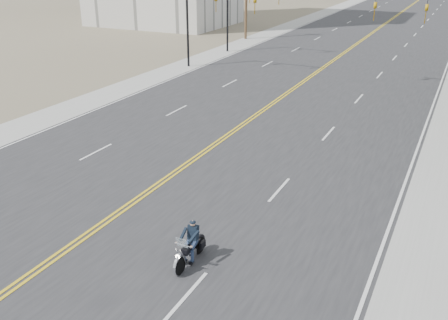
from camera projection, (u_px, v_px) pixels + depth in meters
road at (387, 23)px, 71.62m from camera, size 20.00×200.00×0.01m
sidewalk_left at (309, 18)px, 76.28m from camera, size 3.00×200.00×0.01m
traffic_mast_left at (208, 10)px, 41.90m from camera, size 7.10×0.26×7.00m
traffic_mast_right at (436, 23)px, 34.62m from camera, size 7.10×0.26×7.00m
traffic_mast_far at (243, 3)px, 48.68m from camera, size 6.10×0.26×7.00m
motorcyclist at (189, 244)px, 16.29m from camera, size 0.83×1.89×1.47m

